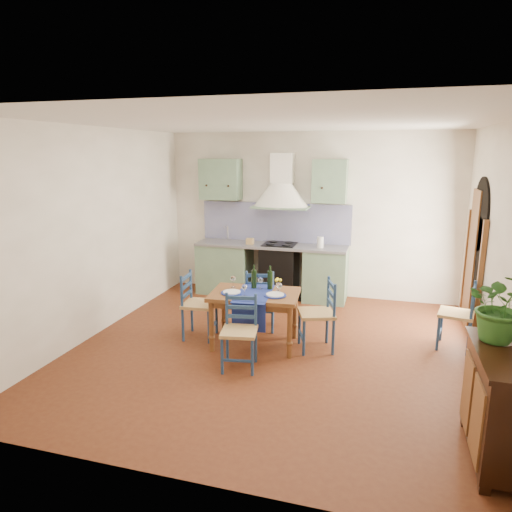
# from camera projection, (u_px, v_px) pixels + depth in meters

# --- Properties ---
(floor) EXTENTS (5.00, 5.00, 0.00)m
(floor) POSITION_uv_depth(u_px,v_px,m) (274.00, 350.00, 5.81)
(floor) COLOR #4A1E10
(floor) RESTS_ON ground
(back_wall) EXTENTS (5.00, 0.96, 2.80)m
(back_wall) POSITION_uv_depth(u_px,v_px,m) (280.00, 236.00, 7.85)
(back_wall) COLOR white
(back_wall) RESTS_ON ground
(right_wall) EXTENTS (0.26, 5.00, 2.80)m
(right_wall) POSITION_uv_depth(u_px,v_px,m) (497.00, 255.00, 5.11)
(right_wall) COLOR white
(right_wall) RESTS_ON ground
(left_wall) EXTENTS (0.04, 5.00, 2.80)m
(left_wall) POSITION_uv_depth(u_px,v_px,m) (96.00, 232.00, 6.18)
(left_wall) COLOR white
(left_wall) RESTS_ON ground
(ceiling) EXTENTS (5.00, 5.00, 0.01)m
(ceiling) POSITION_uv_depth(u_px,v_px,m) (276.00, 121.00, 5.19)
(ceiling) COLOR silver
(ceiling) RESTS_ON back_wall
(dining_table) EXTENTS (1.17, 0.90, 1.02)m
(dining_table) POSITION_uv_depth(u_px,v_px,m) (255.00, 299.00, 5.84)
(dining_table) COLOR brown
(dining_table) RESTS_ON ground
(chair_near) EXTENTS (0.46, 0.46, 0.86)m
(chair_near) POSITION_uv_depth(u_px,v_px,m) (240.00, 331.00, 5.26)
(chair_near) COLOR navy
(chair_near) RESTS_ON ground
(chair_far) EXTENTS (0.50, 0.50, 0.89)m
(chair_far) POSITION_uv_depth(u_px,v_px,m) (260.00, 298.00, 6.40)
(chair_far) COLOR navy
(chair_far) RESTS_ON ground
(chair_left) EXTENTS (0.45, 0.45, 0.90)m
(chair_left) POSITION_uv_depth(u_px,v_px,m) (197.00, 304.00, 6.12)
(chair_left) COLOR navy
(chair_left) RESTS_ON ground
(chair_right) EXTENTS (0.54, 0.54, 0.91)m
(chair_right) POSITION_uv_depth(u_px,v_px,m) (319.00, 314.00, 5.74)
(chair_right) COLOR navy
(chair_right) RESTS_ON ground
(chair_spare) EXTENTS (0.49, 0.49, 0.88)m
(chair_spare) POSITION_uv_depth(u_px,v_px,m) (459.00, 315.00, 5.76)
(chair_spare) COLOR navy
(chair_spare) RESTS_ON ground
(sideboard) EXTENTS (0.50, 1.05, 0.94)m
(sideboard) POSITION_uv_depth(u_px,v_px,m) (503.00, 403.00, 3.64)
(sideboard) COLOR black
(sideboard) RESTS_ON ground
(potted_plant) EXTENTS (0.56, 0.49, 0.60)m
(potted_plant) POSITION_uv_depth(u_px,v_px,m) (502.00, 306.00, 3.71)
(potted_plant) COLOR #2B6122
(potted_plant) RESTS_ON sideboard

